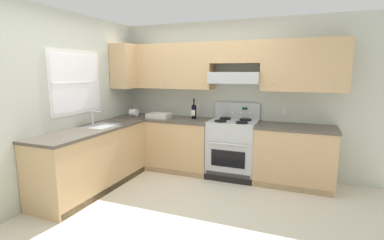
{
  "coord_description": "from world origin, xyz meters",
  "views": [
    {
      "loc": [
        1.57,
        -3.2,
        1.71
      ],
      "look_at": [
        0.03,
        0.7,
        1.0
      ],
      "focal_mm": 26.78,
      "sensor_mm": 36.0,
      "label": 1
    }
  ],
  "objects_px": {
    "wine_bottle": "(194,111)",
    "paper_towel_roll": "(134,112)",
    "stove": "(232,148)",
    "bowl": "(159,116)"
  },
  "relations": [
    {
      "from": "bowl",
      "to": "paper_towel_roll",
      "type": "bearing_deg",
      "value": 177.34
    },
    {
      "from": "stove",
      "to": "wine_bottle",
      "type": "bearing_deg",
      "value": 174.13
    },
    {
      "from": "wine_bottle",
      "to": "paper_towel_roll",
      "type": "bearing_deg",
      "value": -173.81
    },
    {
      "from": "stove",
      "to": "wine_bottle",
      "type": "xyz_separation_m",
      "value": [
        -0.7,
        0.07,
        0.57
      ]
    },
    {
      "from": "wine_bottle",
      "to": "bowl",
      "type": "relative_size",
      "value": 0.89
    },
    {
      "from": "paper_towel_roll",
      "to": "stove",
      "type": "bearing_deg",
      "value": 1.56
    },
    {
      "from": "bowl",
      "to": "paper_towel_roll",
      "type": "relative_size",
      "value": 2.85
    },
    {
      "from": "stove",
      "to": "wine_bottle",
      "type": "height_order",
      "value": "wine_bottle"
    },
    {
      "from": "stove",
      "to": "paper_towel_roll",
      "type": "height_order",
      "value": "stove"
    },
    {
      "from": "stove",
      "to": "bowl",
      "type": "distance_m",
      "value": 1.38
    }
  ]
}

